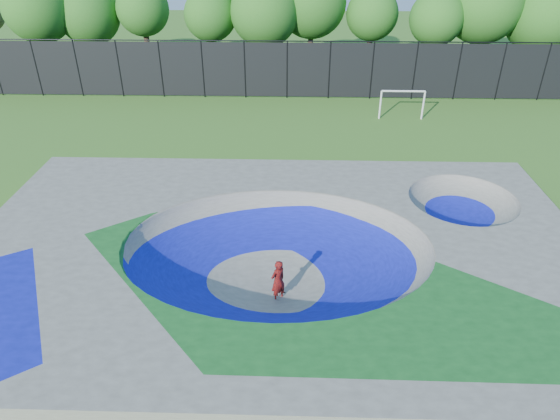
% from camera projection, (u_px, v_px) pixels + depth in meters
% --- Properties ---
extents(ground, '(120.00, 120.00, 0.00)m').
position_uv_depth(ground, '(277.00, 277.00, 18.27)').
color(ground, '#35661C').
rests_on(ground, ground).
extents(skate_deck, '(22.00, 14.00, 1.50)m').
position_uv_depth(skate_deck, '(277.00, 261.00, 17.89)').
color(skate_deck, gray).
rests_on(skate_deck, ground).
extents(skater, '(0.69, 0.68, 1.61)m').
position_uv_depth(skater, '(278.00, 281.00, 16.82)').
color(skater, '#B2140E').
rests_on(skater, ground).
extents(skateboard, '(0.71, 0.70, 0.05)m').
position_uv_depth(skateboard, '(278.00, 299.00, 17.22)').
color(skateboard, black).
rests_on(skateboard, ground).
extents(soccer_goal, '(2.87, 0.12, 1.89)m').
position_uv_depth(soccer_goal, '(402.00, 99.00, 31.91)').
color(soccer_goal, silver).
rests_on(soccer_goal, ground).
extents(fence, '(48.09, 0.09, 4.04)m').
position_uv_depth(fence, '(287.00, 69.00, 35.28)').
color(fence, black).
rests_on(fence, ground).
extents(treeline, '(51.98, 7.11, 8.61)m').
position_uv_depth(treeline, '(339.00, 10.00, 38.02)').
color(treeline, '#4A3525').
rests_on(treeline, ground).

